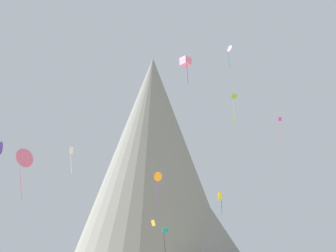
{
  "coord_description": "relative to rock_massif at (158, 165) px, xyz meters",
  "views": [
    {
      "loc": [
        -0.93,
        -33.84,
        2.93
      ],
      "look_at": [
        3.37,
        49.16,
        24.88
      ],
      "focal_mm": 49.16,
      "sensor_mm": 36.0,
      "label": 1
    }
  ],
  "objects": [
    {
      "name": "kite_rainbow_low",
      "position": [
        -19.05,
        -81.25,
        -13.53
      ],
      "size": [
        2.18,
        2.28,
        6.44
      ],
      "rotation": [
        0.0,
        0.0,
        3.97
      ],
      "color": "#E5668C"
    },
    {
      "name": "kite_yellow_low",
      "position": [
        5.96,
        -77.05,
        -17.94
      ],
      "size": [
        0.53,
        0.71,
        3.04
      ],
      "rotation": [
        0.0,
        0.0,
        2.84
      ],
      "color": "yellow"
    },
    {
      "name": "kite_white_mid",
      "position": [
        -14.02,
        -76.69,
        -12.13
      ],
      "size": [
        0.51,
        0.67,
        3.62
      ],
      "rotation": [
        0.0,
        0.0,
        3.37
      ],
      "color": "white"
    },
    {
      "name": "kite_orange_low",
      "position": [
        -2.05,
        -69.54,
        -13.96
      ],
      "size": [
        1.4,
        1.11,
        4.43
      ],
      "rotation": [
        0.0,
        0.0,
        2.56
      ],
      "color": "orange"
    },
    {
      "name": "kite_gold_low",
      "position": [
        -2.35,
        -48.88,
        -19.68
      ],
      "size": [
        0.9,
        0.99,
        1.28
      ],
      "rotation": [
        0.0,
        0.0,
        4.45
      ],
      "color": "gold"
    },
    {
      "name": "kite_pink_mid",
      "position": [
        0.77,
        -85.09,
        -1.83
      ],
      "size": [
        1.5,
        1.5,
        3.36
      ],
      "rotation": [
        0.0,
        0.0,
        0.69
      ],
      "color": "pink"
    },
    {
      "name": "kite_indigo_mid",
      "position": [
        -29.11,
        -59.0,
        -7.58
      ],
      "size": [
        0.44,
        2.33,
        4.92
      ],
      "rotation": [
        0.0,
        0.0,
        4.73
      ],
      "color": "#5138B2"
    },
    {
      "name": "rock_massif",
      "position": [
        0.0,
        0.0,
        0.0
      ],
      "size": [
        61.37,
        54.99,
        62.2
      ],
      "color": "gray",
      "rests_on": "ground_plane"
    },
    {
      "name": "kite_magenta_high",
      "position": [
        22.04,
        -53.28,
        -1.2
      ],
      "size": [
        0.75,
        0.44,
        4.91
      ],
      "rotation": [
        0.0,
        0.0,
        5.08
      ],
      "color": "#D1339E"
    },
    {
      "name": "kite_lime_high",
      "position": [
        10.32,
        -67.12,
        -1.16
      ],
      "size": [
        1.03,
        0.09,
        5.08
      ],
      "rotation": [
        0.0,
        0.0,
        2.34
      ],
      "color": "#8CD133"
    },
    {
      "name": "kite_teal_low",
      "position": [
        0.06,
        -46.28,
        -20.94
      ],
      "size": [
        1.01,
        1.04,
        4.75
      ],
      "rotation": [
        0.0,
        0.0,
        0.01
      ],
      "color": "teal"
    },
    {
      "name": "kite_violet_high",
      "position": [
        11.12,
        -61.18,
        10.79
      ],
      "size": [
        0.97,
        1.34,
        4.71
      ],
      "rotation": [
        0.0,
        0.0,
        2.03
      ],
      "color": "purple"
    }
  ]
}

